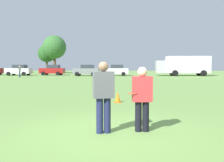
{
  "coord_description": "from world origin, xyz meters",
  "views": [
    {
      "loc": [
        0.41,
        -6.12,
        1.6
      ],
      "look_at": [
        -0.04,
        1.06,
        1.18
      ],
      "focal_mm": 41.05,
      "sensor_mm": 36.0,
      "label": 1
    }
  ],
  "objects_px": {
    "player_thrower": "(103,93)",
    "parked_car_mid_left": "(19,70)",
    "parked_car_center": "(52,70)",
    "player_defender": "(142,96)",
    "frisbee": "(134,93)",
    "box_truck": "(184,65)",
    "parked_car_near_right": "(116,70)",
    "parked_car_mid_right": "(86,70)",
    "traffic_cone": "(118,97)",
    "bystander_sideline_watcher": "(20,71)"
  },
  "relations": [
    {
      "from": "player_thrower",
      "to": "parked_car_mid_left",
      "type": "height_order",
      "value": "parked_car_mid_left"
    },
    {
      "from": "player_thrower",
      "to": "parked_car_center",
      "type": "distance_m",
      "value": 40.06
    },
    {
      "from": "player_defender",
      "to": "frisbee",
      "type": "height_order",
      "value": "player_defender"
    },
    {
      "from": "player_thrower",
      "to": "parked_car_center",
      "type": "xyz_separation_m",
      "value": [
        -12.64,
        38.01,
        -0.04
      ]
    },
    {
      "from": "player_thrower",
      "to": "box_truck",
      "type": "height_order",
      "value": "box_truck"
    },
    {
      "from": "player_thrower",
      "to": "parked_car_mid_left",
      "type": "bearing_deg",
      "value": 116.29
    },
    {
      "from": "parked_car_near_right",
      "to": "parked_car_mid_right",
      "type": "bearing_deg",
      "value": -169.05
    },
    {
      "from": "parked_car_center",
      "to": "box_truck",
      "type": "height_order",
      "value": "box_truck"
    },
    {
      "from": "traffic_cone",
      "to": "parked_car_center",
      "type": "distance_m",
      "value": 35.23
    },
    {
      "from": "traffic_cone",
      "to": "parked_car_mid_right",
      "type": "height_order",
      "value": "parked_car_mid_right"
    },
    {
      "from": "parked_car_mid_right",
      "to": "box_truck",
      "type": "xyz_separation_m",
      "value": [
        15.78,
        0.96,
        0.83
      ]
    },
    {
      "from": "parked_car_mid_left",
      "to": "parked_car_center",
      "type": "bearing_deg",
      "value": 18.54
    },
    {
      "from": "frisbee",
      "to": "parked_car_mid_right",
      "type": "xyz_separation_m",
      "value": [
        -6.93,
        35.11,
        -0.03
      ]
    },
    {
      "from": "frisbee",
      "to": "bystander_sideline_watcher",
      "type": "distance_m",
      "value": 33.22
    },
    {
      "from": "traffic_cone",
      "to": "parked_car_center",
      "type": "bearing_deg",
      "value": 111.26
    },
    {
      "from": "parked_car_mid_left",
      "to": "box_truck",
      "type": "bearing_deg",
      "value": -0.04
    },
    {
      "from": "player_thrower",
      "to": "bystander_sideline_watcher",
      "type": "xyz_separation_m",
      "value": [
        -14.85,
        29.51,
        -0.04
      ]
    },
    {
      "from": "player_thrower",
      "to": "parked_car_near_right",
      "type": "relative_size",
      "value": 0.41
    },
    {
      "from": "player_thrower",
      "to": "parked_car_mid_left",
      "type": "distance_m",
      "value": 40.43
    },
    {
      "from": "frisbee",
      "to": "parked_car_near_right",
      "type": "xyz_separation_m",
      "value": [
        -2.14,
        36.03,
        -0.03
      ]
    },
    {
      "from": "parked_car_mid_left",
      "to": "box_truck",
      "type": "distance_m",
      "value": 27.5
    },
    {
      "from": "parked_car_mid_left",
      "to": "parked_car_mid_right",
      "type": "height_order",
      "value": "same"
    },
    {
      "from": "parked_car_mid_right",
      "to": "parked_car_near_right",
      "type": "xyz_separation_m",
      "value": [
        4.78,
        0.93,
        0.0
      ]
    },
    {
      "from": "parked_car_center",
      "to": "bystander_sideline_watcher",
      "type": "height_order",
      "value": "parked_car_center"
    },
    {
      "from": "parked_car_mid_right",
      "to": "box_truck",
      "type": "distance_m",
      "value": 15.83
    },
    {
      "from": "player_thrower",
      "to": "traffic_cone",
      "type": "height_order",
      "value": "player_thrower"
    },
    {
      "from": "parked_car_mid_left",
      "to": "box_truck",
      "type": "xyz_separation_m",
      "value": [
        27.48,
        -0.02,
        0.83
      ]
    },
    {
      "from": "player_thrower",
      "to": "player_defender",
      "type": "relative_size",
      "value": 1.08
    },
    {
      "from": "player_defender",
      "to": "player_thrower",
      "type": "bearing_deg",
      "value": -167.18
    },
    {
      "from": "player_defender",
      "to": "parked_car_near_right",
      "type": "xyz_separation_m",
      "value": [
        -2.34,
        35.98,
        0.04
      ]
    },
    {
      "from": "frisbee",
      "to": "parked_car_mid_left",
      "type": "bearing_deg",
      "value": 117.31
    },
    {
      "from": "player_defender",
      "to": "parked_car_mid_right",
      "type": "height_order",
      "value": "parked_car_mid_right"
    },
    {
      "from": "player_defender",
      "to": "parked_car_mid_left",
      "type": "bearing_deg",
      "value": 117.59
    },
    {
      "from": "parked_car_mid_right",
      "to": "player_defender",
      "type": "bearing_deg",
      "value": -78.51
    },
    {
      "from": "parked_car_mid_right",
      "to": "parked_car_near_right",
      "type": "distance_m",
      "value": 4.87
    },
    {
      "from": "box_truck",
      "to": "bystander_sideline_watcher",
      "type": "distance_m",
      "value": 25.34
    },
    {
      "from": "player_thrower",
      "to": "traffic_cone",
      "type": "relative_size",
      "value": 3.56
    },
    {
      "from": "parked_car_center",
      "to": "parked_car_mid_right",
      "type": "xyz_separation_m",
      "value": [
        6.44,
        -2.74,
        0.0
      ]
    },
    {
      "from": "player_defender",
      "to": "frisbee",
      "type": "distance_m",
      "value": 0.22
    },
    {
      "from": "player_thrower",
      "to": "traffic_cone",
      "type": "distance_m",
      "value": 5.24
    },
    {
      "from": "player_thrower",
      "to": "parked_car_mid_right",
      "type": "distance_m",
      "value": 35.81
    },
    {
      "from": "box_truck",
      "to": "parked_car_mid_right",
      "type": "bearing_deg",
      "value": -176.54
    },
    {
      "from": "frisbee",
      "to": "parked_car_near_right",
      "type": "height_order",
      "value": "parked_car_near_right"
    },
    {
      "from": "parked_car_near_right",
      "to": "bystander_sideline_watcher",
      "type": "xyz_separation_m",
      "value": [
        -13.43,
        -6.69,
        0.0
      ]
    },
    {
      "from": "player_defender",
      "to": "traffic_cone",
      "type": "relative_size",
      "value": 3.29
    },
    {
      "from": "parked_car_mid_right",
      "to": "box_truck",
      "type": "relative_size",
      "value": 0.49
    },
    {
      "from": "frisbee",
      "to": "bystander_sideline_watcher",
      "type": "height_order",
      "value": "bystander_sideline_watcher"
    },
    {
      "from": "player_thrower",
      "to": "parked_car_center",
      "type": "height_order",
      "value": "parked_car_center"
    },
    {
      "from": "parked_car_center",
      "to": "parked_car_mid_right",
      "type": "height_order",
      "value": "same"
    },
    {
      "from": "traffic_cone",
      "to": "parked_car_mid_left",
      "type": "relative_size",
      "value": 0.11
    }
  ]
}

